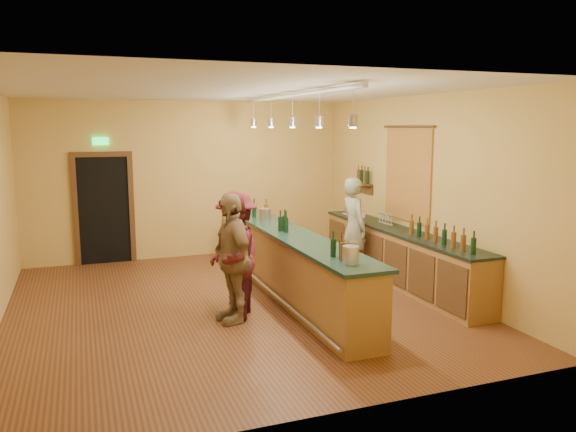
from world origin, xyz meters
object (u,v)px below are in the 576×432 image
object	(u,v)px
customer_a	(232,259)
customer_c	(237,250)
tasting_bar	(292,261)
bar_stool	(356,247)
customer_b	(232,258)
bartender	(354,228)
back_counter	(399,255)

from	to	relation	value
customer_a	customer_c	xyz separation A→B (m)	(0.22, 0.53, 0.00)
tasting_bar	bar_stool	bearing A→B (deg)	26.98
tasting_bar	customer_b	xyz separation A→B (m)	(-1.15, -0.68, 0.29)
tasting_bar	customer_a	bearing A→B (deg)	-151.32
customer_a	bar_stool	xyz separation A→B (m)	(2.65, 1.39, -0.32)
bartender	customer_b	bearing A→B (deg)	117.86
bartender	customer_a	bearing A→B (deg)	117.02
back_counter	tasting_bar	xyz separation A→B (m)	(-2.04, -0.18, 0.12)
customer_a	customer_c	size ratio (longest dim) A/B	1.00
back_counter	tasting_bar	world-z (taller)	tasting_bar
bartender	bar_stool	bearing A→B (deg)	-172.55
bartender	customer_a	world-z (taller)	bartender
customer_b	bar_stool	xyz separation A→B (m)	(2.66, 1.45, -0.34)
customer_a	bar_stool	size ratio (longest dim) A/B	2.51
customer_c	bar_stool	bearing A→B (deg)	104.06
customer_a	customer_b	bearing A→B (deg)	12.63
back_counter	tasting_bar	size ratio (longest dim) A/B	0.89
bartender	back_counter	bearing A→B (deg)	-142.99
customer_c	back_counter	bearing A→B (deg)	89.77
tasting_bar	customer_c	size ratio (longest dim) A/B	2.92
bar_stool	customer_a	bearing A→B (deg)	-152.28
tasting_bar	bartender	bearing A→B (deg)	29.33
tasting_bar	customer_a	xyz separation A→B (m)	(-1.14, -0.62, 0.27)
tasting_bar	back_counter	bearing A→B (deg)	5.08
tasting_bar	customer_b	size ratio (longest dim) A/B	2.85
tasting_bar	customer_b	distance (m)	1.36
back_counter	customer_b	bearing A→B (deg)	-164.88
customer_a	customer_b	distance (m)	0.06
back_counter	customer_b	world-z (taller)	customer_b
tasting_bar	bar_stool	size ratio (longest dim) A/B	7.32
customer_a	bar_stool	bearing A→B (deg)	142.23
customer_b	customer_c	world-z (taller)	customer_b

